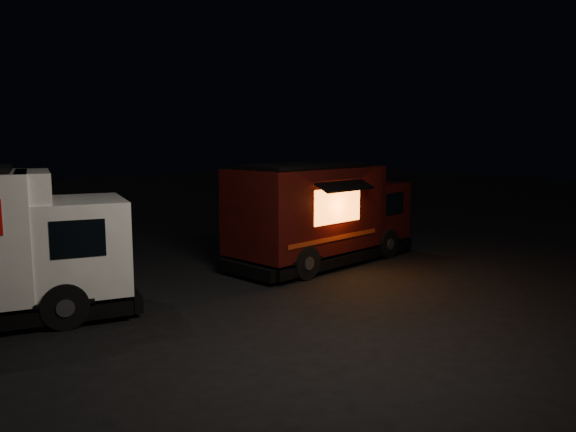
# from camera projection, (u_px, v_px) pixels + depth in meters

# --- Properties ---
(ground) EXTENTS (80.00, 80.00, 0.00)m
(ground) POSITION_uv_depth(u_px,v_px,m) (255.00, 300.00, 11.94)
(ground) COLOR black
(ground) RESTS_ON ground
(red_truck) EXTENTS (6.18, 3.08, 2.75)m
(red_truck) POSITION_uv_depth(u_px,v_px,m) (323.00, 213.00, 15.43)
(red_truck) COLOR #3A0A0B
(red_truck) RESTS_ON ground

